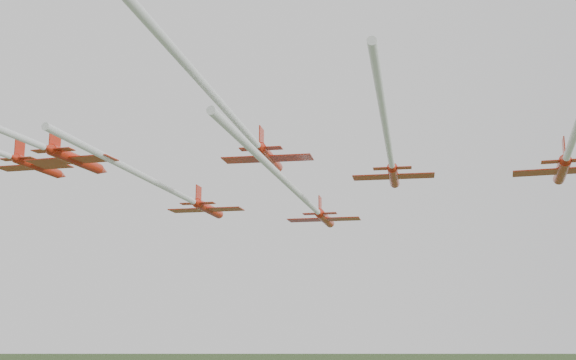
{
  "coord_description": "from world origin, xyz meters",
  "views": [
    {
      "loc": [
        6.14,
        -73.85,
        33.34
      ],
      "look_at": [
        4.15,
        5.31,
        49.75
      ],
      "focal_mm": 45.0,
      "sensor_mm": 36.0,
      "label": 1
    }
  ],
  "objects_px": {
    "jet_row2_right": "(391,157)",
    "jet_lead": "(308,202)",
    "jet_row2_left": "(184,197)",
    "jet_row3_mid": "(234,118)",
    "jet_row4_left": "(15,135)",
    "jet_row3_right": "(576,130)"
  },
  "relations": [
    {
      "from": "jet_row2_right",
      "to": "jet_lead",
      "type": "bearing_deg",
      "value": 131.29
    },
    {
      "from": "jet_row2_left",
      "to": "jet_row3_mid",
      "type": "distance_m",
      "value": 22.94
    },
    {
      "from": "jet_row3_mid",
      "to": "jet_row4_left",
      "type": "distance_m",
      "value": 17.56
    },
    {
      "from": "jet_lead",
      "to": "jet_row3_right",
      "type": "height_order",
      "value": "jet_row3_right"
    },
    {
      "from": "jet_row4_left",
      "to": "jet_row2_left",
      "type": "bearing_deg",
      "value": 85.36
    },
    {
      "from": "jet_lead",
      "to": "jet_row2_left",
      "type": "bearing_deg",
      "value": -155.62
    },
    {
      "from": "jet_lead",
      "to": "jet_row3_mid",
      "type": "distance_m",
      "value": 25.9
    },
    {
      "from": "jet_row3_right",
      "to": "jet_lead",
      "type": "bearing_deg",
      "value": 138.86
    },
    {
      "from": "jet_row2_left",
      "to": "jet_row4_left",
      "type": "bearing_deg",
      "value": -98.19
    },
    {
      "from": "jet_lead",
      "to": "jet_row3_right",
      "type": "xyz_separation_m",
      "value": [
        20.35,
        -30.43,
        0.19
      ]
    },
    {
      "from": "jet_row2_left",
      "to": "jet_row2_right",
      "type": "distance_m",
      "value": 24.43
    },
    {
      "from": "jet_lead",
      "to": "jet_row4_left",
      "type": "distance_m",
      "value": 37.62
    },
    {
      "from": "jet_row2_left",
      "to": "jet_row3_mid",
      "type": "xyz_separation_m",
      "value": [
        7.78,
        -21.4,
        2.83
      ]
    },
    {
      "from": "jet_row3_mid",
      "to": "jet_row4_left",
      "type": "height_order",
      "value": "jet_row3_mid"
    },
    {
      "from": "jet_row2_left",
      "to": "jet_row3_right",
      "type": "height_order",
      "value": "jet_row3_right"
    },
    {
      "from": "jet_row2_left",
      "to": "jet_row2_right",
      "type": "xyz_separation_m",
      "value": [
        22.43,
        -9.42,
        2.23
      ]
    },
    {
      "from": "jet_lead",
      "to": "jet_row2_left",
      "type": "height_order",
      "value": "jet_row2_left"
    },
    {
      "from": "jet_lead",
      "to": "jet_row2_right",
      "type": "xyz_separation_m",
      "value": [
        8.32,
        -12.96,
        2.35
      ]
    },
    {
      "from": "jet_row2_right",
      "to": "jet_row3_right",
      "type": "bearing_deg",
      "value": -46.84
    },
    {
      "from": "jet_row2_right",
      "to": "jet_row3_right",
      "type": "distance_m",
      "value": 21.32
    },
    {
      "from": "jet_row2_right",
      "to": "jet_row3_right",
      "type": "height_order",
      "value": "jet_row2_right"
    },
    {
      "from": "jet_lead",
      "to": "jet_row2_right",
      "type": "height_order",
      "value": "jet_row2_right"
    }
  ]
}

